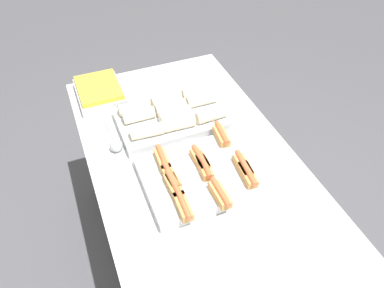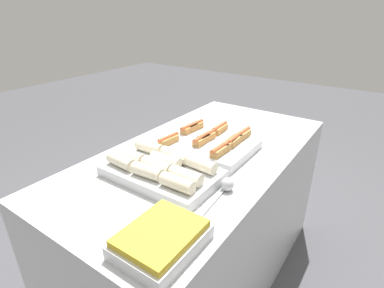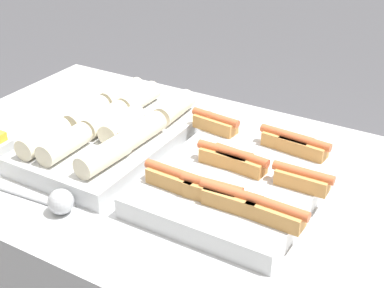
% 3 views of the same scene
% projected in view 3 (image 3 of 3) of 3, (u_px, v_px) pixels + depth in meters
% --- Properties ---
extents(tray_hotdogs, '(0.44, 0.51, 0.10)m').
position_uv_depth(tray_hotdogs, '(242.00, 175.00, 1.28)').
color(tray_hotdogs, silver).
rests_on(tray_hotdogs, counter).
extents(tray_wraps, '(0.32, 0.52, 0.11)m').
position_uv_depth(tray_wraps, '(113.00, 133.00, 1.45)').
color(tray_wraps, silver).
rests_on(tray_wraps, counter).
extents(serving_spoon_near, '(0.25, 0.06, 0.06)m').
position_uv_depth(serving_spoon_near, '(57.00, 201.00, 1.20)').
color(serving_spoon_near, '#B2B5BA').
rests_on(serving_spoon_near, counter).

